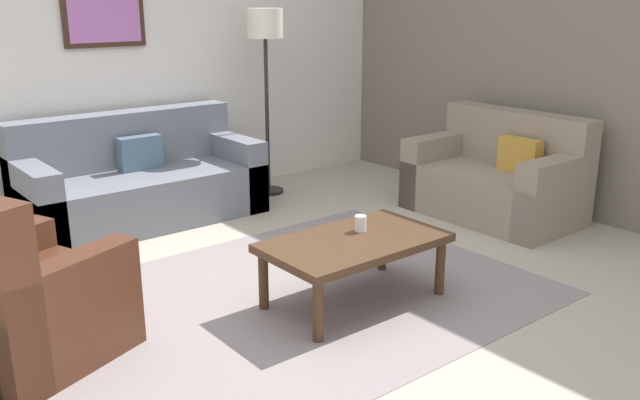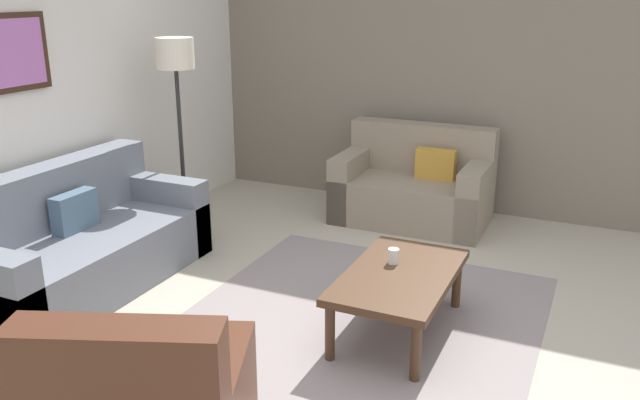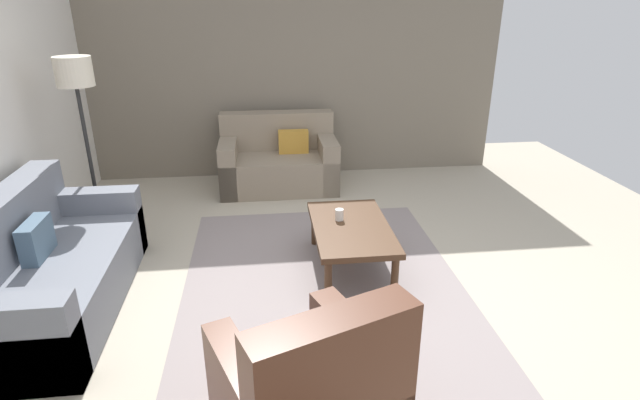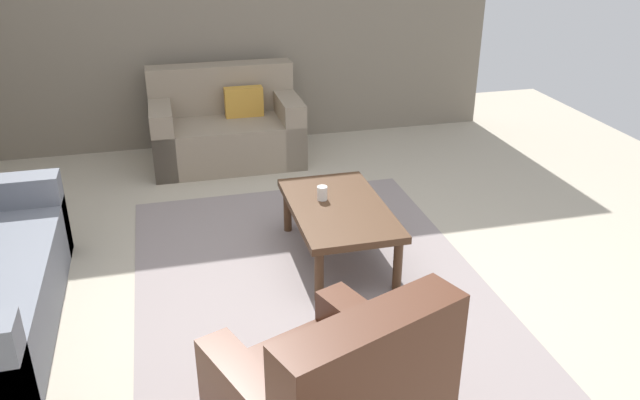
% 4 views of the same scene
% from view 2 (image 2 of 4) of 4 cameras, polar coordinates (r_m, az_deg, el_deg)
% --- Properties ---
extents(ground_plane, '(8.00, 8.00, 0.00)m').
position_cam_2_polar(ground_plane, '(4.09, 1.62, -12.80)').
color(ground_plane, '#B2A893').
extents(rear_partition, '(6.00, 0.12, 2.80)m').
position_cam_2_polar(rear_partition, '(5.16, -26.20, 8.47)').
color(rear_partition, silver).
rests_on(rear_partition, ground_plane).
extents(stone_feature_panel, '(0.12, 5.20, 2.80)m').
position_cam_2_polar(stone_feature_panel, '(6.42, 12.45, 11.41)').
color(stone_feature_panel, slate).
rests_on(stone_feature_panel, ground_plane).
extents(area_rug, '(3.17, 2.26, 0.01)m').
position_cam_2_polar(area_rug, '(4.09, 1.62, -12.75)').
color(area_rug, gray).
rests_on(area_rug, ground_plane).
extents(couch_main, '(1.93, 0.88, 0.88)m').
position_cam_2_polar(couch_main, '(5.08, -20.73, -3.89)').
color(couch_main, slate).
rests_on(couch_main, ground_plane).
extents(couch_loveseat, '(0.83, 1.38, 0.88)m').
position_cam_2_polar(couch_loveseat, '(6.20, 8.35, 1.04)').
color(couch_loveseat, gray).
rests_on(couch_loveseat, ground_plane).
extents(coffee_table, '(1.10, 0.64, 0.41)m').
position_cam_2_polar(coffee_table, '(4.13, 6.98, -6.98)').
color(coffee_table, '#472D1C').
rests_on(coffee_table, ground_plane).
extents(cup, '(0.07, 0.07, 0.10)m').
position_cam_2_polar(cup, '(4.22, 6.46, -4.91)').
color(cup, white).
rests_on(cup, coffee_table).
extents(lamp_standing, '(0.32, 0.32, 1.71)m').
position_cam_2_polar(lamp_standing, '(5.75, -12.50, 10.76)').
color(lamp_standing, black).
rests_on(lamp_standing, ground_plane).
extents(framed_artwork, '(0.69, 0.04, 0.54)m').
position_cam_2_polar(framed_artwork, '(5.08, -25.79, 11.52)').
color(framed_artwork, '#382316').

